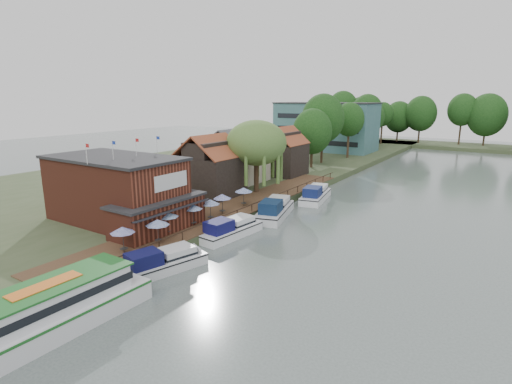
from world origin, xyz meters
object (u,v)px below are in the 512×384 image
Objects in this scene: umbrella_5 at (222,204)px; cruiser_3 at (316,192)px; umbrella_3 at (193,215)px; tour_boat at (36,313)px; hotel_block at (326,126)px; cottage_c at (283,151)px; umbrella_0 at (123,240)px; cottage_a at (210,165)px; cruiser_2 at (275,207)px; umbrella_1 at (158,232)px; willow at (256,157)px; umbrella_6 at (244,197)px; cruiser_0 at (162,259)px; umbrella_4 at (210,210)px; swan at (77,302)px; cruiser_1 at (230,227)px; umbrella_2 at (167,223)px; pub at (128,191)px; cottage_b at (235,155)px.

umbrella_5 is 16.36m from cruiser_3.
umbrella_3 reaches higher than tour_boat.
cottage_c is at bearing -77.80° from hotel_block.
umbrella_0 reaches higher than cruiser_3.
cottage_a reaches higher than umbrella_5.
cottage_c is 0.83× the size of cruiser_2.
umbrella_0 is at bearing -79.35° from hotel_block.
umbrella_0 and umbrella_1 have the same top height.
willow reaches higher than umbrella_6.
cottage_a is 23.72m from cruiser_0.
cottage_a is at bearing -93.01° from cottage_c.
cruiser_0 is 18.99m from cruiser_2.
umbrella_4 reaches higher than swan.
hotel_block is 2.76× the size of cruiser_1.
swan is (3.26, -12.21, -2.07)m from umbrella_2.
cruiser_3 is (4.90, 24.41, -1.11)m from umbrella_2.
hotel_block is 2.82× the size of cruiser_0.
umbrella_4 is 1.00× the size of umbrella_6.
pub is 1.92× the size of willow.
cottage_b is 0.92× the size of willow.
umbrella_5 is (14.35, -62.72, -4.86)m from hotel_block.
umbrella_4 is at bearing -60.97° from cottage_b.
cottage_a is 0.90× the size of cottage_b.
cruiser_2 is at bearing -6.74° from cottage_a.
cottage_c reaches higher than umbrella_4.
cottage_a reaches higher than cruiser_0.
cruiser_3 is (4.60, 20.89, -1.11)m from umbrella_3.
pub reaches higher than cruiser_3.
cottage_a is at bearing 161.52° from umbrella_6.
swan is at bearing -79.30° from umbrella_3.
cottage_a is at bearing 114.99° from umbrella_2.
cruiser_1 is at bearing -55.09° from cottage_b.
umbrella_0 is 1.00× the size of umbrella_3.
pub is 2.35× the size of cottage_c.
cruiser_1 is (6.58, -15.18, -5.11)m from willow.
cruiser_3 is 36.67m from swan.
umbrella_5 is (6.35, 8.28, -2.36)m from pub.
cruiser_1 is at bearing -42.58° from cottage_a.
cottage_a is 0.95× the size of cruiser_0.
umbrella_4 is (0.55, 6.09, 0.00)m from umbrella_2.
umbrella_6 is 5.40× the size of swan.
willow is at bearing 99.77° from umbrella_1.
swan is (3.15, -21.02, -2.07)m from umbrella_5.
tour_boat reaches higher than swan.
cruiser_2 reaches higher than cruiser_3.
pub is 1.35× the size of tour_boat.
cruiser_2 is 1.05× the size of cruiser_3.
hotel_block is 73.09m from umbrella_2.
umbrella_3 is 19.91m from tour_boat.
willow is 12.68m from umbrella_5.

